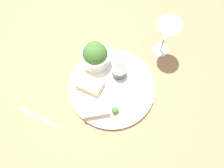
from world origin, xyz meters
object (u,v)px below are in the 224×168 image
object	(u,v)px
salad_bowl	(95,55)
cheese_toast_far	(95,109)
wine_glass	(166,34)
fork	(39,118)
cheese_toast_near	(90,85)
sauce_ramekin	(119,71)

from	to	relation	value
salad_bowl	cheese_toast_far	world-z (taller)	salad_bowl
cheese_toast_far	wine_glass	world-z (taller)	wine_glass
wine_glass	fork	size ratio (longest dim) A/B	0.93
salad_bowl	fork	distance (m)	0.29
wine_glass	fork	world-z (taller)	wine_glass
cheese_toast_far	wine_glass	size ratio (longest dim) A/B	0.67
cheese_toast_near	salad_bowl	bearing A→B (deg)	101.82
cheese_toast_near	fork	size ratio (longest dim) A/B	0.55
cheese_toast_far	fork	xyz separation A→B (m)	(-0.17, -0.09, -0.02)
wine_glass	fork	xyz separation A→B (m)	(-0.31, -0.42, -0.11)
cheese_toast_far	wine_glass	distance (m)	0.36
sauce_ramekin	cheese_toast_near	distance (m)	0.12
cheese_toast_near	wine_glass	world-z (taller)	wine_glass
cheese_toast_near	wine_glass	xyz separation A→B (m)	(0.19, 0.25, 0.08)
cheese_toast_near	wine_glass	bearing A→B (deg)	52.11
salad_bowl	fork	bearing A→B (deg)	-110.11
sauce_ramekin	fork	world-z (taller)	sauce_ramekin
wine_glass	cheese_toast_near	bearing A→B (deg)	-127.89
cheese_toast_far	fork	size ratio (longest dim) A/B	0.62
salad_bowl	cheese_toast_far	size ratio (longest dim) A/B	1.00
salad_bowl	sauce_ramekin	xyz separation A→B (m)	(0.10, -0.02, -0.02)
cheese_toast_near	sauce_ramekin	bearing A→B (deg)	47.54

